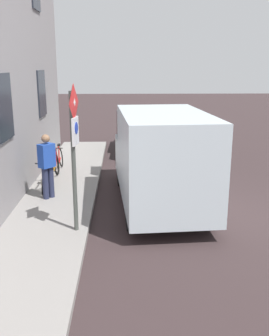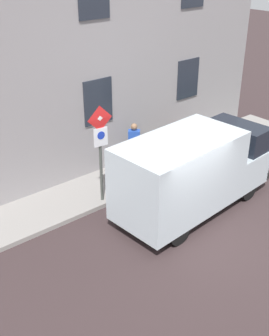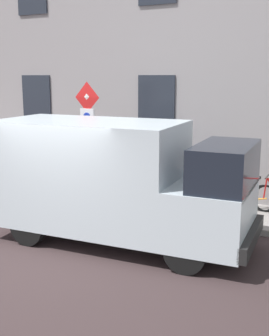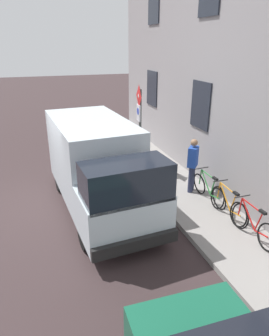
% 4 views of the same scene
% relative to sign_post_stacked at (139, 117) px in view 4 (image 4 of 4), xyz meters
% --- Properties ---
extents(ground_plane, '(80.00, 80.00, 0.00)m').
position_rel_sign_post_stacked_xyz_m(ground_plane, '(-3.00, -1.14, -2.15)').
color(ground_plane, '#36292A').
extents(sidewalk_slab, '(1.94, 17.30, 0.14)m').
position_rel_sign_post_stacked_xyz_m(sidewalk_slab, '(0.76, -1.14, -2.08)').
color(sidewalk_slab, gray).
rests_on(sidewalk_slab, ground_plane).
extents(building_facade, '(0.75, 15.30, 8.32)m').
position_rel_sign_post_stacked_xyz_m(building_facade, '(2.07, -1.14, 2.01)').
color(building_facade, gray).
rests_on(building_facade, ground_plane).
extents(sign_post_stacked, '(0.17, 0.56, 2.99)m').
position_rel_sign_post_stacked_xyz_m(sign_post_stacked, '(0.00, 0.00, 0.00)').
color(sign_post_stacked, '#474C47').
rests_on(sign_post_stacked, sidewalk_slab).
extents(delivery_van, '(2.36, 5.46, 2.50)m').
position_rel_sign_post_stacked_xyz_m(delivery_van, '(-1.92, -1.91, -0.82)').
color(delivery_van, silver).
rests_on(delivery_van, ground_plane).
extents(bicycle_red, '(0.46, 1.71, 0.89)m').
position_rel_sign_post_stacked_xyz_m(bicycle_red, '(1.17, -4.81, -1.64)').
color(bicycle_red, black).
rests_on(bicycle_red, sidewalk_slab).
extents(bicycle_orange, '(0.46, 1.71, 0.89)m').
position_rel_sign_post_stacked_xyz_m(bicycle_orange, '(1.17, -3.83, -1.64)').
color(bicycle_orange, black).
rests_on(bicycle_orange, sidewalk_slab).
extents(bicycle_green, '(0.46, 1.71, 0.89)m').
position_rel_sign_post_stacked_xyz_m(bicycle_green, '(1.17, -2.86, -1.64)').
color(bicycle_green, black).
rests_on(bicycle_green, sidewalk_slab).
extents(pedestrian, '(0.46, 0.47, 1.72)m').
position_rel_sign_post_stacked_xyz_m(pedestrian, '(1.01, -2.10, -1.08)').
color(pedestrian, '#262B47').
rests_on(pedestrian, sidewalk_slab).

